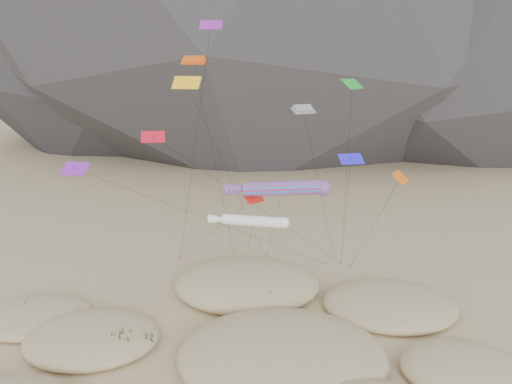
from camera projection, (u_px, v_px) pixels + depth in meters
dunes at (239, 349)px, 41.95m from camera, size 48.11×41.19×3.77m
dune_grass at (228, 352)px, 41.33m from camera, size 41.86×29.27×1.53m
kite_stakes at (269, 266)px, 60.18m from camera, size 21.17×7.48×0.30m
rainbow_tube_kite at (279, 188)px, 42.13m from camera, size 9.03×18.08×14.75m
white_tube_kite at (250, 221)px, 43.24m from camera, size 7.20×16.37×11.49m
orange_parafoil at (194, 64)px, 46.76m from camera, size 4.54×9.37×24.67m
multi_parafoil at (304, 113)px, 42.26m from camera, size 6.93×17.94×20.63m
delta_kites at (248, 137)px, 43.81m from camera, size 29.71×19.57×27.32m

